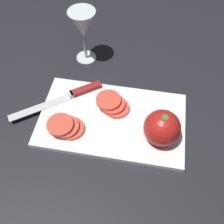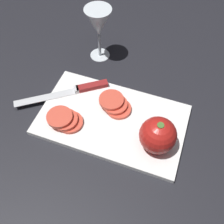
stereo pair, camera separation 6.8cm
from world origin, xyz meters
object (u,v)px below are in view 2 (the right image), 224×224
Objects in this scene: wine_glass at (98,24)px; whole_tomato at (158,135)px; tomato_slice_stack_near at (115,104)px; tomato_slice_stack_far at (65,120)px; knife at (81,89)px.

whole_tomato is (-0.26, 0.27, -0.06)m from wine_glass.
tomato_slice_stack_near is at bearing 122.06° from wine_glass.
wine_glass is at bearing -87.19° from tomato_slice_stack_far.
knife is 0.12m from tomato_slice_stack_near.
wine_glass is 1.86× the size of whole_tomato.
tomato_slice_stack_near is 0.99× the size of tomato_slice_stack_far.
whole_tomato is at bearing 151.87° from tomato_slice_stack_near.
tomato_slice_stack_far is (0.24, 0.02, -0.03)m from whole_tomato.
tomato_slice_stack_far is at bearing 92.81° from wine_glass.
wine_glass is at bearing -46.09° from whole_tomato.
tomato_slice_stack_far is (-0.01, 0.12, 0.01)m from knife.
tomato_slice_stack_far is at bearing 4.83° from whole_tomato.
tomato_slice_stack_far is (-0.01, 0.29, -0.09)m from wine_glass.
tomato_slice_stack_near is 0.14m from tomato_slice_stack_far.
tomato_slice_stack_near is at bearing -139.34° from tomato_slice_stack_far.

